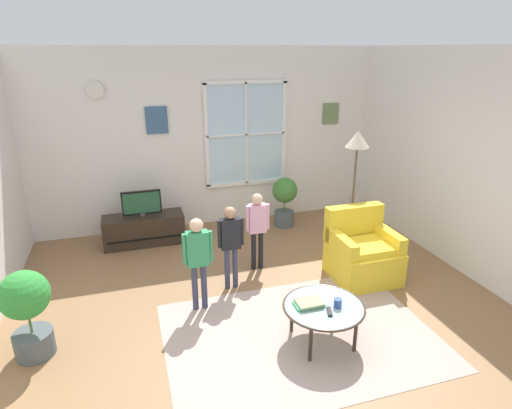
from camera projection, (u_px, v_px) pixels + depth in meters
name	position (u px, v px, depth m)	size (l,w,h in m)	color
ground_plane	(270.00, 324.00, 4.52)	(6.05, 6.50, 0.02)	olive
back_wall	(210.00, 139.00, 6.75)	(5.45, 0.17, 2.77)	silver
side_wall_right	(506.00, 175.00, 4.81)	(0.12, 5.90, 2.77)	silver
area_rug	(300.00, 335.00, 4.32)	(2.67, 1.93, 0.01)	tan
tv_stand	(144.00, 229.00, 6.31)	(1.16, 0.42, 0.44)	#2D2319
television	(142.00, 203.00, 6.16)	(0.56, 0.08, 0.38)	#4C4C4C
armchair	(362.00, 253.00, 5.34)	(0.76, 0.74, 0.87)	yellow
coffee_table	(324.00, 308.00, 4.12)	(0.80, 0.80, 0.41)	#99B2B7
book_stack	(309.00, 303.00, 4.11)	(0.28, 0.19, 0.05)	#4EC077
cup	(338.00, 303.00, 4.08)	(0.08, 0.08, 0.09)	#334C8C
remote_near_books	(329.00, 312.00, 4.00)	(0.04, 0.14, 0.02)	black
person_black_shirt	(230.00, 238.00, 4.98)	(0.31, 0.14, 1.04)	#333851
person_pink_shirt	(257.00, 223.00, 5.43)	(0.31, 0.14, 1.04)	black
person_green_shirt	(198.00, 254.00, 4.55)	(0.32, 0.15, 1.08)	#333851
potted_plant_by_window	(285.00, 198.00, 6.86)	(0.40, 0.40, 0.81)	#4C565B
potted_plant_corner	(27.00, 308.00, 3.89)	(0.45, 0.45, 0.87)	#4C565B
floor_lamp	(357.00, 152.00, 5.75)	(0.32, 0.32, 1.70)	black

